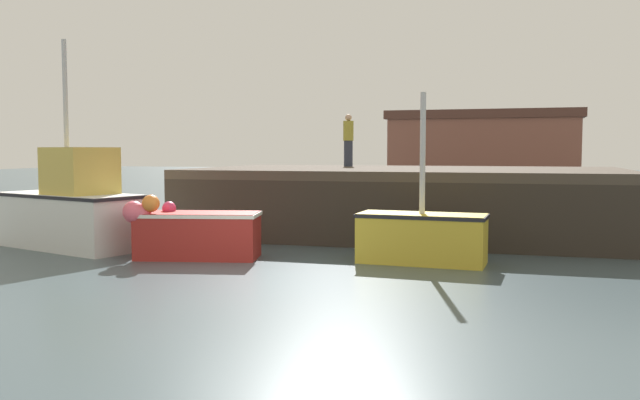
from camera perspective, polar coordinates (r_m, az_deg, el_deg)
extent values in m
cube|color=#3D4C51|center=(12.88, -7.42, -6.98)|extent=(120.00, 160.00, 0.10)
cube|color=#473D33|center=(19.97, 7.49, 2.35)|extent=(12.22, 7.00, 0.25)
cube|color=#312A23|center=(16.71, 5.68, -1.31)|extent=(12.22, 0.24, 1.67)
cylinder|color=#312A23|center=(18.69, -11.75, -0.79)|extent=(0.30, 0.30, 1.67)
cylinder|color=#312A23|center=(16.79, 5.73, -1.28)|extent=(0.30, 0.30, 1.67)
cylinder|color=#312A23|center=(16.72, 25.36, -1.70)|extent=(0.30, 0.30, 1.67)
cylinder|color=#312A23|center=(24.04, 0.02, 0.40)|extent=(0.30, 0.30, 1.67)
cylinder|color=#312A23|center=(23.09, 17.77, 0.04)|extent=(0.30, 0.30, 1.67)
cylinder|color=#312A23|center=(17.54, -3.48, -1.03)|extent=(5.75, 0.15, 1.49)
cube|color=silver|center=(17.90, -20.66, -1.67)|extent=(4.36, 2.75, 1.38)
cube|color=black|center=(17.85, -20.71, 0.37)|extent=(4.45, 2.81, 0.08)
cube|color=gold|center=(17.40, -19.81, 2.36)|extent=(1.75, 1.73, 1.15)
cylinder|color=#B7B7BC|center=(17.87, -20.93, 8.49)|extent=(0.12, 0.12, 2.66)
cube|color=maroon|center=(15.45, -10.35, -2.98)|extent=(2.89, 1.68, 1.05)
cube|color=silver|center=(15.39, -10.38, -1.23)|extent=(2.94, 1.72, 0.08)
sphere|color=#EA5B70|center=(15.36, -14.96, -1.04)|extent=(0.41, 0.41, 0.41)
sphere|color=orange|center=(15.23, -14.25, -0.29)|extent=(0.39, 0.39, 0.39)
sphere|color=#DB3866|center=(15.85, -15.38, -0.94)|extent=(0.36, 0.36, 0.36)
sphere|color=#EA5B70|center=(15.39, -15.61, -0.99)|extent=(0.50, 0.50, 0.50)
sphere|color=#DB3866|center=(15.82, -12.76, -0.69)|extent=(0.32, 0.32, 0.32)
cube|color=gold|center=(14.67, 8.68, -3.27)|extent=(2.77, 1.22, 1.09)
cube|color=black|center=(14.61, 8.70, -1.34)|extent=(2.82, 1.25, 0.08)
cylinder|color=#B7B7BC|center=(14.54, 8.76, 3.97)|extent=(0.12, 0.12, 2.61)
cylinder|color=#2D3342|center=(22.12, 2.43, 3.99)|extent=(0.29, 0.29, 0.85)
cylinder|color=#9E9333|center=(22.13, 2.44, 5.93)|extent=(0.34, 0.34, 0.65)
sphere|color=tan|center=(22.15, 2.44, 7.05)|extent=(0.22, 0.22, 0.22)
cube|color=brown|center=(40.70, 13.72, 3.67)|extent=(10.53, 4.95, 4.25)
cube|color=#4F2D24|center=(40.75, 13.78, 7.01)|extent=(10.95, 5.14, 0.50)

